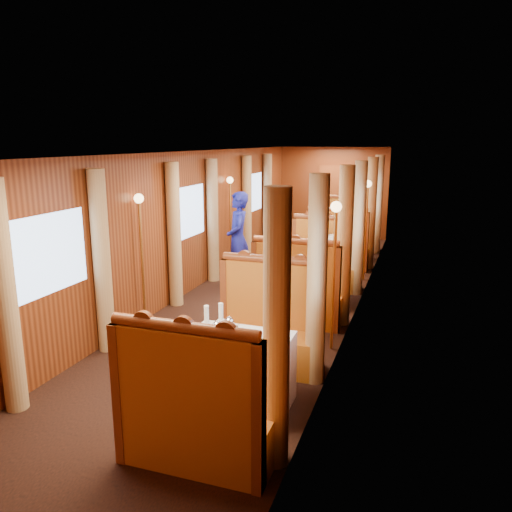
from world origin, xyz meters
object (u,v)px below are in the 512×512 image
at_px(table_mid, 312,282).
at_px(teapot_right, 234,335).
at_px(banquette_far_aft, 351,233).
at_px(rose_vase_mid, 315,249).
at_px(tea_tray, 231,337).
at_px(steward, 238,239).
at_px(rose_vase_far, 345,219).
at_px(table_far, 345,242).
at_px(table_near, 238,372).
at_px(fruit_plate, 259,344).
at_px(passenger, 322,250).
at_px(banquette_near_fwd, 195,419).
at_px(teapot_back, 229,327).
at_px(teapot_left, 217,331).
at_px(banquette_mid_aft, 324,265).
at_px(banquette_far_fwd, 337,249).
at_px(banquette_mid_fwd, 297,297).
at_px(banquette_near_aft, 268,332).

bearing_deg(table_mid, teapot_right, -89.92).
height_order(banquette_far_aft, rose_vase_mid, banquette_far_aft).
xyz_separation_m(tea_tray, steward, (-1.49, 4.15, 0.13)).
distance_m(teapot_right, steward, 4.52).
distance_m(banquette_far_aft, rose_vase_far, 1.14).
distance_m(banquette_far_aft, tea_tray, 8.05).
relative_size(table_far, banquette_far_aft, 0.78).
xyz_separation_m(tea_tray, rose_vase_mid, (0.09, 3.54, 0.17)).
height_order(table_near, fruit_plate, fruit_plate).
bearing_deg(passenger, rose_vase_mid, -87.92).
xyz_separation_m(teapot_right, steward, (-1.56, 4.24, 0.07)).
height_order(table_far, rose_vase_mid, rose_vase_mid).
bearing_deg(table_near, teapot_right, -87.50).
bearing_deg(banquette_near_fwd, rose_vase_mid, 89.63).
bearing_deg(table_near, tea_tray, -159.27).
height_order(banquette_far_aft, teapot_back, banquette_far_aft).
relative_size(fruit_plate, rose_vase_far, 0.62).
distance_m(table_far, fruit_plate, 7.14).
distance_m(table_near, rose_vase_far, 7.01).
relative_size(teapot_left, rose_vase_far, 0.45).
distance_m(table_near, table_mid, 3.50).
distance_m(teapot_left, steward, 4.41).
distance_m(banquette_near_fwd, rose_vase_mid, 4.56).
bearing_deg(rose_vase_far, tea_tray, -90.36).
height_order(banquette_mid_aft, passenger, banquette_mid_aft).
height_order(banquette_far_aft, teapot_right, banquette_far_aft).
bearing_deg(fruit_plate, banquette_mid_aft, 93.27).
xyz_separation_m(banquette_far_fwd, teapot_right, (0.00, -6.10, 0.39)).
bearing_deg(teapot_right, rose_vase_mid, 74.05).
xyz_separation_m(banquette_far_aft, rose_vase_far, (-0.02, -1.03, 0.50)).
xyz_separation_m(table_mid, banquette_mid_fwd, (0.00, -1.01, 0.05)).
distance_m(banquette_mid_aft, teapot_right, 4.64).
bearing_deg(banquette_near_fwd, rose_vase_far, 90.14).
xyz_separation_m(teapot_right, fruit_plate, (0.26, -0.01, -0.05)).
xyz_separation_m(table_mid, tea_tray, (-0.06, -3.52, 0.38)).
bearing_deg(passenger, banquette_near_fwd, -90.00).
relative_size(table_mid, passenger, 1.38).
xyz_separation_m(banquette_near_fwd, banquette_far_fwd, (0.00, 7.00, 0.00)).
height_order(banquette_far_aft, steward, steward).
bearing_deg(banquette_near_aft, table_far, 90.00).
bearing_deg(banquette_mid_aft, rose_vase_far, 90.46).
relative_size(banquette_near_aft, passenger, 1.76).
relative_size(banquette_near_fwd, teapot_left, 8.31).
bearing_deg(teapot_right, table_near, 76.93).
relative_size(banquette_mid_fwd, steward, 0.76).
xyz_separation_m(table_near, teapot_right, (0.00, -0.11, 0.44)).
xyz_separation_m(tea_tray, teapot_left, (-0.13, -0.04, 0.06)).
bearing_deg(teapot_right, banquette_far_aft, 74.47).
height_order(banquette_near_aft, banquette_far_fwd, same).
relative_size(table_near, passenger, 1.38).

